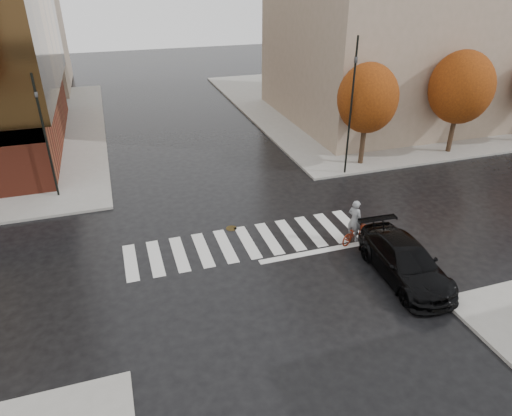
{
  "coord_description": "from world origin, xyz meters",
  "views": [
    {
      "loc": [
        -5.39,
        -17.31,
        11.77
      ],
      "look_at": [
        0.3,
        0.13,
        2.0
      ],
      "focal_mm": 32.0,
      "sensor_mm": 36.0,
      "label": 1
    }
  ],
  "objects_px": {
    "sedan": "(405,261)",
    "traffic_light_ne": "(352,97)",
    "fire_hydrant": "(50,180)",
    "cyclist": "(355,228)",
    "traffic_light_nw": "(44,130)"
  },
  "relations": [
    {
      "from": "sedan",
      "to": "traffic_light_ne",
      "type": "xyz_separation_m",
      "value": [
        2.75,
        10.48,
        4.16
      ]
    },
    {
      "from": "sedan",
      "to": "fire_hydrant",
      "type": "relative_size",
      "value": 7.98
    },
    {
      "from": "cyclist",
      "to": "traffic_light_nw",
      "type": "distance_m",
      "value": 17.05
    },
    {
      "from": "cyclist",
      "to": "traffic_light_nw",
      "type": "relative_size",
      "value": 0.32
    },
    {
      "from": "traffic_light_ne",
      "to": "traffic_light_nw",
      "type": "bearing_deg",
      "value": 0.46
    },
    {
      "from": "cyclist",
      "to": "fire_hydrant",
      "type": "bearing_deg",
      "value": 27.69
    },
    {
      "from": "cyclist",
      "to": "fire_hydrant",
      "type": "height_order",
      "value": "cyclist"
    },
    {
      "from": "traffic_light_nw",
      "to": "fire_hydrant",
      "type": "height_order",
      "value": "traffic_light_nw"
    },
    {
      "from": "sedan",
      "to": "traffic_light_ne",
      "type": "distance_m",
      "value": 11.61
    },
    {
      "from": "sedan",
      "to": "fire_hydrant",
      "type": "bearing_deg",
      "value": 139.23
    },
    {
      "from": "fire_hydrant",
      "to": "cyclist",
      "type": "bearing_deg",
      "value": -37.59
    },
    {
      "from": "traffic_light_nw",
      "to": "fire_hydrant",
      "type": "distance_m",
      "value": 3.83
    },
    {
      "from": "sedan",
      "to": "cyclist",
      "type": "relative_size",
      "value": 2.47
    },
    {
      "from": "fire_hydrant",
      "to": "traffic_light_ne",
      "type": "bearing_deg",
      "value": -11.84
    },
    {
      "from": "cyclist",
      "to": "fire_hydrant",
      "type": "xyz_separation_m",
      "value": [
        -14.29,
        11.0,
        -0.23
      ]
    }
  ]
}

